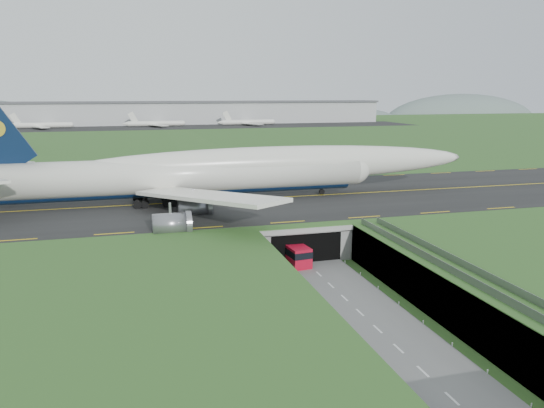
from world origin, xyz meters
name	(u,v)px	position (x,y,z in m)	size (l,w,h in m)	color
ground	(323,280)	(0.00, 0.00, 0.00)	(900.00, 900.00, 0.00)	#2F5923
airfield_deck	(324,261)	(0.00, 0.00, 3.00)	(800.00, 800.00, 6.00)	gray
trench_road	(343,297)	(0.00, -7.50, 0.10)	(12.00, 75.00, 0.20)	slate
taxiway	(267,198)	(0.00, 33.00, 6.09)	(800.00, 44.00, 0.18)	black
tunnel_portal	(291,231)	(0.00, 16.71, 3.33)	(17.00, 22.30, 6.00)	gray
guideway	(468,283)	(11.00, -19.11, 5.32)	(3.00, 53.00, 7.05)	#A8A8A3
jumbo_jet	(221,172)	(-9.49, 33.34, 11.91)	(105.99, 66.13, 21.87)	silver
shuttle_tram	(293,253)	(-2.11, 8.33, 1.82)	(3.98, 8.49, 3.33)	#B70C24
cargo_terminal	(167,113)	(-0.11, 299.41, 13.96)	(320.00, 67.00, 15.60)	#B2B2B2
distant_hills	(227,126)	(64.38, 430.00, -4.00)	(700.00, 91.00, 60.00)	#546563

